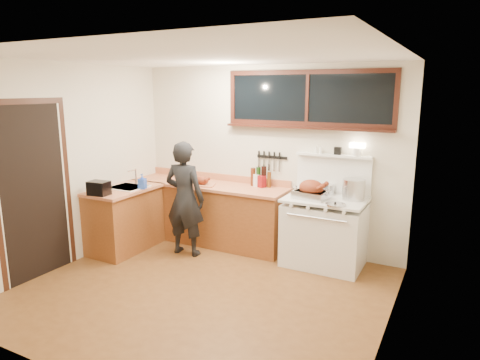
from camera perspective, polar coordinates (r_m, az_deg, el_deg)
The scene contains 20 objects.
ground_plane at distance 5.09m, azimuth -5.13°, elevation -14.65°, with size 4.00×3.50×0.02m, color brown.
room_shell at distance 4.59m, azimuth -5.52°, elevation 4.20°, with size 4.10×3.60×2.65m.
counter_back at distance 6.46m, azimuth -4.21°, elevation -4.31°, with size 2.44×0.64×1.00m.
counter_left at distance 6.36m, azimuth -15.12°, elevation -4.99°, with size 0.64×1.09×0.90m.
sink_unit at distance 6.30m, azimuth -14.71°, elevation -1.41°, with size 0.50×0.45×0.37m.
vintage_stove at distance 5.71m, azimuth 11.20°, elevation -6.59°, with size 1.02×0.74×1.60m.
back_window at distance 5.84m, azimuth 8.91°, elevation 9.88°, with size 2.32×0.13×0.77m.
left_doorway at distance 5.67m, azimuth -25.72°, elevation -1.24°, with size 0.02×1.04×2.17m.
knife_strip at distance 6.11m, azimuth 4.13°, elevation 2.98°, with size 0.46×0.03×0.28m.
man at distance 5.92m, azimuth -7.38°, elevation -2.49°, with size 0.61×0.42×1.59m.
soap_bottle at distance 6.12m, azimuth -12.91°, elevation -0.17°, with size 0.12×0.12×0.21m.
toaster at distance 5.92m, azimuth -18.30°, elevation -1.04°, with size 0.29×0.21×0.19m.
cutting_board at distance 6.20m, azimuth -5.07°, elevation -0.27°, with size 0.43×0.38×0.13m.
roast_turkey at distance 5.52m, azimuth 9.52°, elevation -1.42°, with size 0.47×0.37×0.24m.
stockpot at distance 5.58m, azimuth 14.92°, elevation -1.21°, with size 0.32×0.32×0.26m.
saucepan at distance 5.79m, azimuth 11.59°, elevation -1.21°, with size 0.23×0.31×0.13m.
pot_lid at distance 5.27m, azimuth 12.59°, elevation -3.19°, with size 0.26×0.26×0.04m.
coffee_tin at distance 6.08m, azimuth 2.87°, elevation -0.19°, with size 0.14×0.13×0.17m.
pitcher at distance 6.12m, azimuth 2.19°, elevation -0.07°, with size 0.11×0.11×0.17m.
bottle_cluster at distance 6.11m, azimuth 2.74°, elevation 0.39°, with size 0.32×0.07×0.30m.
Camera 1 is at (2.49, -3.80, 2.28)m, focal length 32.00 mm.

